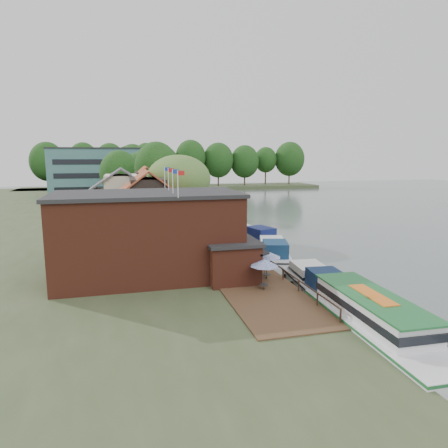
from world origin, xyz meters
TOP-DOWN VIEW (x-y plane):
  - ground at (0.00, 0.00)m, footprint 260.00×260.00m
  - land_bank at (-30.00, 35.00)m, footprint 50.00×140.00m
  - quay_deck at (-8.00, 10.00)m, footprint 6.00×50.00m
  - quay_rail at (-5.30, 10.50)m, footprint 0.20×49.00m
  - pub at (-14.00, -1.00)m, footprint 20.00×11.00m
  - hotel_block at (-22.00, 70.00)m, footprint 25.40×12.40m
  - cottage_a at (-15.00, 14.00)m, footprint 8.60×7.60m
  - cottage_b at (-18.00, 24.00)m, footprint 9.60×8.60m
  - cottage_c at (-14.00, 33.00)m, footprint 7.60×7.60m
  - willow at (-10.50, 19.00)m, footprint 8.60×8.60m
  - umbrella_0 at (-7.70, -6.93)m, footprint 2.21×2.21m
  - umbrella_1 at (-6.56, -4.43)m, footprint 2.37×2.37m
  - umbrella_2 at (-7.14, -0.12)m, footprint 1.96×1.96m
  - umbrella_3 at (-6.91, 1.80)m, footprint 2.19×2.19m
  - umbrella_4 at (-8.09, 4.70)m, footprint 1.97×1.97m
  - umbrella_5 at (-7.11, 8.87)m, footprint 2.06×2.06m
  - umbrella_6 at (-7.60, 10.94)m, footprint 2.45×2.45m
  - cruiser_0 at (-2.97, -6.36)m, footprint 4.29×10.68m
  - cruiser_1 at (-2.54, 4.30)m, footprint 6.35×11.33m
  - cruiser_2 at (-2.30, 12.55)m, footprint 6.34×11.31m
  - cruiser_3 at (-2.08, 23.73)m, footprint 3.86×10.95m
  - cruiser_4 at (-3.66, 33.44)m, footprint 3.78×9.93m
  - tour_boat at (-3.39, -14.98)m, footprint 4.23×13.38m
  - swan at (-4.50, -10.61)m, footprint 0.44×0.44m
  - bank_tree_0 at (-11.47, 41.10)m, footprint 8.12×8.12m
  - bank_tree_1 at (-18.20, 50.44)m, footprint 8.07×8.07m
  - bank_tree_2 at (-13.86, 57.50)m, footprint 7.04×7.04m
  - bank_tree_3 at (-15.87, 76.31)m, footprint 7.99×7.99m
  - bank_tree_4 at (-10.45, 86.65)m, footprint 7.02×7.02m
  - bank_tree_5 at (-12.98, 93.85)m, footprint 8.69×8.69m

SIDE VIEW (x-z plane):
  - ground at x=0.00m, z-range 0.00..0.00m
  - swan at x=-4.50m, z-range 0.00..0.44m
  - land_bank at x=-30.00m, z-range 0.00..1.00m
  - quay_deck at x=-8.00m, z-range 1.00..1.10m
  - cruiser_4 at x=-3.66m, z-range 0.00..2.36m
  - cruiser_0 at x=-2.97m, z-range 0.00..2.55m
  - cruiser_2 at x=-2.30m, z-range 0.00..2.64m
  - cruiser_1 at x=-2.54m, z-range 0.00..2.65m
  - cruiser_3 at x=-2.08m, z-range 0.00..2.67m
  - tour_boat at x=-3.39m, z-range 0.00..2.89m
  - quay_rail at x=-5.30m, z-range 1.00..2.00m
  - umbrella_0 at x=-7.70m, z-range 1.10..3.48m
  - umbrella_1 at x=-6.56m, z-range 1.10..3.48m
  - umbrella_2 at x=-7.14m, z-range 1.10..3.48m
  - umbrella_3 at x=-6.91m, z-range 1.10..3.48m
  - umbrella_4 at x=-8.09m, z-range 1.10..3.48m
  - umbrella_5 at x=-7.11m, z-range 1.10..3.48m
  - umbrella_6 at x=-7.60m, z-range 1.10..3.48m
  - pub at x=-14.00m, z-range 1.00..8.30m
  - cottage_a at x=-15.00m, z-range 1.00..9.50m
  - cottage_b at x=-18.00m, z-range 1.00..9.50m
  - cottage_c at x=-14.00m, z-range 1.00..9.50m
  - willow at x=-10.50m, z-range 1.00..11.43m
  - bank_tree_2 at x=-13.86m, z-range 1.00..12.15m
  - bank_tree_1 at x=-18.20m, z-range 1.00..12.44m
  - bank_tree_5 at x=-12.98m, z-range 1.00..12.64m
  - hotel_block at x=-22.00m, z-range 1.00..13.30m
  - bank_tree_0 at x=-11.47m, z-range 1.00..13.90m
  - bank_tree_3 at x=-15.87m, z-range 1.00..13.99m
  - bank_tree_4 at x=-10.45m, z-range 1.00..15.10m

